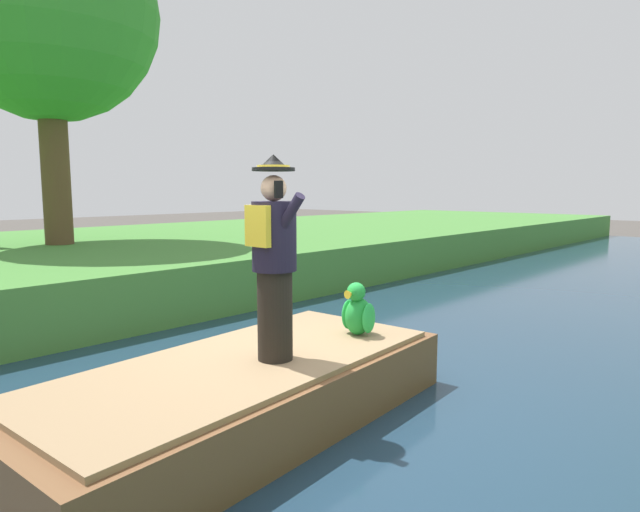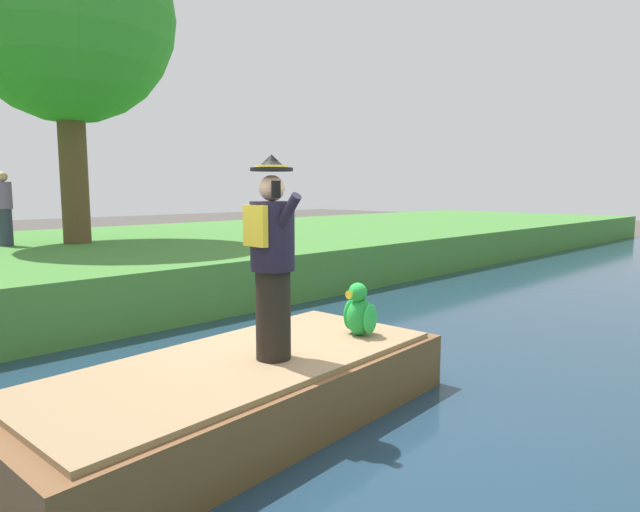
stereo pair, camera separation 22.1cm
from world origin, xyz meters
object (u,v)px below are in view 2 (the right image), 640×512
Objects in this scene: parrot_plush at (360,313)px; person_bystander at (4,208)px; tree_slender at (65,15)px; boat at (241,391)px; person_pirate at (272,259)px.

parrot_plush is 0.36× the size of person_bystander.
tree_slender is 4.40m from person_bystander.
person_bystander reaches higher than boat.
parrot_plush is at bearing 81.04° from boat.
boat is 10.54m from tree_slender.
tree_slender is at bearing 168.04° from boat.
person_pirate is 1.36m from parrot_plush.
boat is at bearing -148.17° from person_pirate.
person_pirate is 3.25× the size of parrot_plush.
parrot_plush is at bearing 5.40° from person_bystander.
parrot_plush is 10.29m from tree_slender.
tree_slender is 4.60× the size of person_bystander.
tree_slender is at bearing 153.40° from person_pirate.
tree_slender reaches higher than person_pirate.
boat is 1.52m from parrot_plush.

